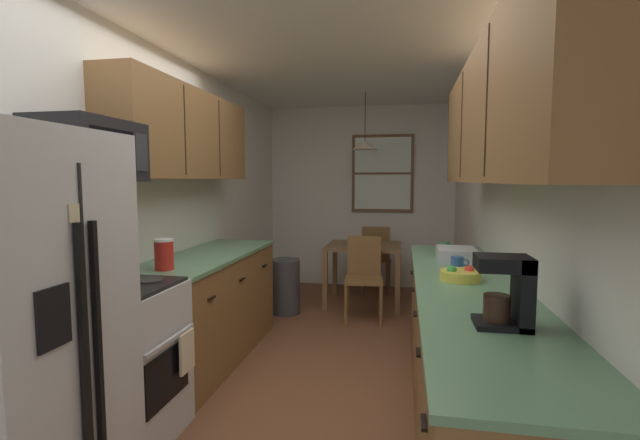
{
  "coord_description": "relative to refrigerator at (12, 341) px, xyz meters",
  "views": [
    {
      "loc": [
        0.61,
        -2.66,
        1.51
      ],
      "look_at": [
        -0.12,
        1.19,
        1.16
      ],
      "focal_mm": 24.75,
      "sensor_mm": 36.0,
      "label": 1
    }
  ],
  "objects": [
    {
      "name": "storage_canister",
      "position": [
        -0.05,
        1.25,
        0.15
      ],
      "size": [
        0.13,
        0.13,
        0.21
      ],
      "color": "red",
      "rests_on": "counter_left"
    },
    {
      "name": "microwave_over_range",
      "position": [
        -0.16,
        0.7,
        0.82
      ],
      "size": [
        0.39,
        0.58,
        0.34
      ],
      "color": "black"
    },
    {
      "name": "fruit_bowl",
      "position": [
        1.91,
        1.3,
        0.08
      ],
      "size": [
        0.25,
        0.25,
        0.09
      ],
      "color": "#E5D14C",
      "rests_on": "counter_right"
    },
    {
      "name": "dining_chair_far",
      "position": [
        1.19,
        4.45,
        -0.36
      ],
      "size": [
        0.44,
        0.44,
        0.9
      ],
      "color": "brown",
      "rests_on": "ground"
    },
    {
      "name": "dining_table",
      "position": [
        1.09,
        3.84,
        -0.25
      ],
      "size": [
        0.89,
        0.8,
        0.73
      ],
      "color": "brown",
      "rests_on": "ground"
    },
    {
      "name": "trash_bin",
      "position": [
        0.25,
        3.29,
        -0.55
      ],
      "size": [
        0.33,
        0.33,
        0.62
      ],
      "primitive_type": "cylinder",
      "color": "#3F3F42",
      "rests_on": "ground"
    },
    {
      "name": "table_serving_bowl",
      "position": [
        1.03,
        3.84,
        -0.1
      ],
      "size": [
        0.16,
        0.16,
        0.06
      ],
      "primitive_type": "cylinder",
      "color": "silver",
      "rests_on": "dining_table"
    },
    {
      "name": "ground_plane",
      "position": [
        0.95,
        2.18,
        -0.86
      ],
      "size": [
        12.0,
        12.0,
        0.0
      ],
      "primitive_type": "plane",
      "color": "brown"
    },
    {
      "name": "ceiling_slab",
      "position": [
        0.95,
        2.18,
        1.73
      ],
      "size": [
        4.4,
        9.0,
        0.08
      ],
      "primitive_type": "cube",
      "color": "white"
    },
    {
      "name": "dish_towel",
      "position": [
        0.31,
        0.86,
        -0.36
      ],
      "size": [
        0.02,
        0.16,
        0.24
      ],
      "primitive_type": "cube",
      "color": "beige"
    },
    {
      "name": "coffee_maker",
      "position": [
        2.0,
        0.44,
        0.2
      ],
      "size": [
        0.22,
        0.18,
        0.3
      ],
      "color": "black",
      "rests_on": "counter_right"
    },
    {
      "name": "pendant_light",
      "position": [
        1.09,
        3.84,
        1.07
      ],
      "size": [
        0.31,
        0.31,
        0.67
      ],
      "color": "black"
    },
    {
      "name": "upper_cabinets_left",
      "position": [
        -0.19,
        1.86,
        1.02
      ],
      "size": [
        0.33,
        1.87,
        0.71
      ],
      "color": "brown"
    },
    {
      "name": "back_window",
      "position": [
        1.26,
        4.76,
        0.75
      ],
      "size": [
        0.85,
        0.05,
        1.07
      ],
      "color": "brown"
    },
    {
      "name": "wall_left",
      "position": [
        -0.4,
        2.18,
        0.42
      ],
      "size": [
        0.1,
        9.0,
        2.55
      ],
      "primitive_type": "cube",
      "color": "white",
      "rests_on": "ground"
    },
    {
      "name": "dish_rack",
      "position": [
        1.96,
        1.98,
        0.09
      ],
      "size": [
        0.28,
        0.34,
        0.1
      ],
      "primitive_type": "cube",
      "color": "silver",
      "rests_on": "counter_right"
    },
    {
      "name": "wall_back",
      "position": [
        0.95,
        4.83,
        0.42
      ],
      "size": [
        4.4,
        0.1,
        2.55
      ],
      "primitive_type": "cube",
      "color": "white",
      "rests_on": "ground"
    },
    {
      "name": "upper_cabinets_right",
      "position": [
        2.09,
        1.16,
        1.02
      ],
      "size": [
        0.33,
        2.78,
        0.76
      ],
      "color": "brown"
    },
    {
      "name": "wall_right",
      "position": [
        2.3,
        2.18,
        0.42
      ],
      "size": [
        0.1,
        9.0,
        2.55
      ],
      "primitive_type": "cube",
      "color": "white",
      "rests_on": "ground"
    },
    {
      "name": "refrigerator",
      "position": [
        0.0,
        0.0,
        0.0
      ],
      "size": [
        0.72,
        0.74,
        1.72
      ],
      "color": "silver",
      "rests_on": "ground"
    },
    {
      "name": "mug_spare",
      "position": [
        1.92,
        2.42,
        0.08
      ],
      "size": [
        0.12,
        0.08,
        0.09
      ],
      "color": "#3F7F4C",
      "rests_on": "counter_right"
    },
    {
      "name": "stove_range",
      "position": [
        -0.04,
        0.7,
        -0.39
      ],
      "size": [
        0.66,
        0.63,
        1.1
      ],
      "color": "silver",
      "rests_on": "ground"
    },
    {
      "name": "counter_right",
      "position": [
        1.95,
        1.21,
        -0.41
      ],
      "size": [
        0.64,
        3.1,
        0.9
      ],
      "color": "brown",
      "rests_on": "ground"
    },
    {
      "name": "counter_left",
      "position": [
        -0.05,
        1.91,
        -0.41
      ],
      "size": [
        0.64,
        1.79,
        0.9
      ],
      "color": "brown",
      "rests_on": "ground"
    },
    {
      "name": "dining_chair_near",
      "position": [
        1.15,
        3.23,
        -0.36
      ],
      "size": [
        0.43,
        0.43,
        0.9
      ],
      "color": "brown",
      "rests_on": "ground"
    },
    {
      "name": "mug_by_coffeemaker",
      "position": [
        1.93,
        1.65,
        0.09
      ],
      "size": [
        0.12,
        0.09,
        0.09
      ],
      "color": "#335999",
      "rests_on": "counter_right"
    }
  ]
}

